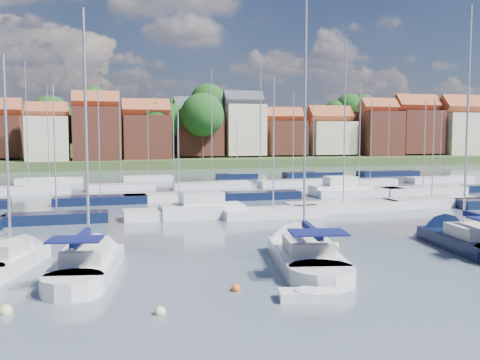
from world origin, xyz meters
name	(u,v)px	position (x,y,z in m)	size (l,w,h in m)	color
ground	(212,192)	(0.00, 40.00, 0.00)	(260.00, 260.00, 0.00)	#44505D
sailboat_left	(92,262)	(-14.36, 4.67, 0.36)	(4.75, 11.05, 14.60)	silver
sailboat_centre	(300,252)	(-2.73, 4.04, 0.35)	(5.54, 12.64, 16.61)	silver
sailboat_navy	(455,239)	(8.49, 5.00, 0.35)	(4.79, 12.12, 16.33)	black
sailboat_far	(15,259)	(-18.43, 6.65, 0.34)	(5.02, 9.51, 12.30)	silver
tender	(307,295)	(-5.38, -3.41, 0.21)	(2.66, 1.66, 0.53)	silver
buoy_a	(6,314)	(-17.70, -1.84, 0.00)	(0.54, 0.54, 0.54)	beige
buoy_b	(160,314)	(-11.75, -3.54, 0.00)	(0.47, 0.47, 0.47)	beige
buoy_c	(236,291)	(-8.01, -1.26, 0.00)	(0.44, 0.44, 0.44)	#D85914
buoy_e	(336,247)	(0.60, 6.26, 0.00)	(0.41, 0.41, 0.41)	beige
marina_field	(237,192)	(1.91, 35.15, 0.43)	(79.62, 41.41, 15.93)	silver
far_shore_town	(151,143)	(2.23, 132.67, 4.61)	(212.46, 90.00, 22.27)	#394D26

